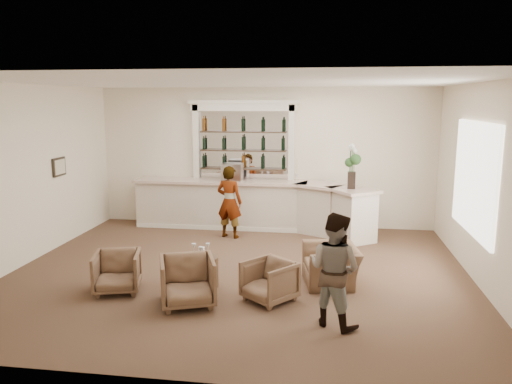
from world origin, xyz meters
TOP-DOWN VIEW (x-y plane):
  - ground at (0.00, 0.00)m, footprint 8.00×8.00m
  - room_shell at (0.16, 0.71)m, footprint 8.04×7.02m
  - bar_counter at (-0.16, 3.00)m, footprint 5.72×1.80m
  - back_bar_alcove at (-0.50, 3.41)m, footprint 2.64×0.25m
  - cocktail_table at (-0.49, -0.73)m, footprint 0.57×0.57m
  - sommelier at (-0.61, 2.25)m, footprint 0.66×0.52m
  - guest at (1.63, -1.85)m, footprint 0.95×0.90m
  - armchair_left at (-1.75, -1.14)m, footprint 0.86×0.87m
  - armchair_center at (-0.50, -1.49)m, footprint 1.01×1.02m
  - armchair_right at (0.68, -1.17)m, footprint 0.95×0.96m
  - armchair_far at (1.61, -0.30)m, footprint 1.01×1.11m
  - espresso_machine at (-0.70, 3.04)m, footprint 0.47×0.39m
  - flower_vase at (2.01, 2.39)m, footprint 0.25×0.25m
  - wine_glass_bar_left at (-0.54, 3.08)m, footprint 0.07×0.07m
  - wine_glass_bar_right at (0.80, 2.96)m, footprint 0.07×0.07m
  - wine_glass_tbl_a at (-0.61, -0.70)m, footprint 0.07×0.07m
  - wine_glass_tbl_b at (-0.39, -0.65)m, footprint 0.07×0.07m
  - wine_glass_tbl_c at (-0.45, -0.86)m, footprint 0.07×0.07m
  - napkin_holder at (-0.51, -0.59)m, footprint 0.08×0.08m

SIDE VIEW (x-z plane):
  - ground at x=0.00m, z-range 0.00..0.00m
  - cocktail_table at x=-0.49m, z-range 0.00..0.50m
  - armchair_right at x=0.68m, z-range 0.00..0.63m
  - armchair_far at x=1.61m, z-range 0.00..0.63m
  - armchair_left at x=-1.75m, z-range 0.00..0.65m
  - armchair_center at x=-0.50m, z-range 0.00..0.73m
  - napkin_holder at x=-0.51m, z-range 0.50..0.62m
  - bar_counter at x=-0.16m, z-range 0.00..1.14m
  - wine_glass_tbl_a at x=-0.61m, z-range 0.50..0.71m
  - wine_glass_tbl_b at x=-0.39m, z-range 0.50..0.71m
  - wine_glass_tbl_c at x=-0.45m, z-range 0.50..0.71m
  - guest at x=1.63m, z-range 0.00..1.56m
  - sommelier at x=-0.61m, z-range 0.00..1.60m
  - wine_glass_bar_left at x=-0.54m, z-range 1.14..1.35m
  - wine_glass_bar_right at x=0.80m, z-range 1.14..1.35m
  - espresso_machine at x=-0.70m, z-range 1.14..1.55m
  - flower_vase at x=2.01m, z-range 1.20..2.15m
  - back_bar_alcove at x=-0.50m, z-range 0.53..3.53m
  - room_shell at x=0.16m, z-range 0.68..4.00m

